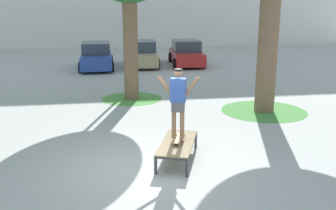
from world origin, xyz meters
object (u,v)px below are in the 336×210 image
Objects in this scene: car_blue at (96,57)px; car_tan at (142,54)px; skateboard at (178,138)px; car_red at (186,54)px; skater at (178,98)px; skate_box at (177,144)px; light_post at (128,0)px.

car_blue is 0.98× the size of car_tan.
car_blue is at bearing 98.95° from skateboard.
skateboard is at bearing -102.17° from car_red.
car_red is (3.19, 14.80, 0.15)m from skateboard.
skater reaches higher than car_red.
car_blue is 2.80m from car_tan.
skate_box is 14.95m from car_tan.
light_post is (-0.67, 8.29, 2.29)m from skater.
skater reaches higher than skateboard.
skater is at bearing -91.83° from car_tan.
car_blue is at bearing 98.96° from skater.
skateboard is 8.94m from light_post.
skateboard is at bearing -91.84° from car_tan.
skate_box is 1.12m from skater.
skateboard is 14.90m from car_tan.
light_post is at bearing 94.46° from skate_box.
car_blue reaches higher than skate_box.
car_blue is 6.90m from light_post.
skate_box is 9.03m from light_post.
skate_box is 0.49× the size of car_blue.
car_red is (3.21, 14.86, 0.28)m from skate_box.
car_red is (5.43, 0.58, 0.00)m from car_blue.
skateboard is at bearing -81.05° from car_blue.
skater is at bearing -102.17° from car_red.
skateboard is 0.99m from skater.
skate_box is 0.48× the size of car_red.
light_post reaches higher than skate_box.
skateboard is 0.49× the size of skater.
car_blue is 5.47m from car_red.
car_red reaches higher than skateboard.
car_blue is at bearing 104.83° from light_post.
skate_box is at bearing -85.54° from light_post.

